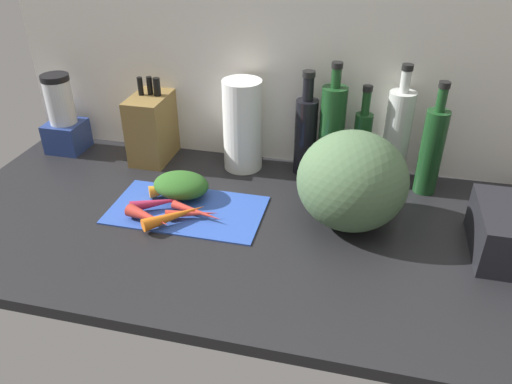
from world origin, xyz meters
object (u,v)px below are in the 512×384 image
at_px(carrot_1, 148,217).
at_px(paper_towel_roll, 243,125).
at_px(carrot_0, 173,189).
at_px(carrot_2, 197,212).
at_px(blender_appliance, 63,119).
at_px(cutting_board, 187,209).
at_px(bottle_4, 432,150).
at_px(carrot_4, 192,214).
at_px(carrot_3, 175,216).
at_px(knife_block, 152,127).
at_px(bottle_0, 306,133).
at_px(carrot_5, 159,202).
at_px(carrot_6, 181,184).
at_px(bottle_1, 332,131).
at_px(bottle_3, 397,135).
at_px(bottle_2, 361,142).
at_px(winter_squash, 352,181).

bearing_deg(carrot_1, paper_towel_roll, 67.31).
relative_size(carrot_0, carrot_2, 0.88).
bearing_deg(carrot_2, blender_appliance, 152.27).
bearing_deg(blender_appliance, cutting_board, -27.09).
bearing_deg(bottle_4, carrot_4, -153.50).
distance_m(carrot_4, paper_towel_roll, 0.34).
xyz_separation_m(carrot_3, blender_appliance, (-0.50, 0.33, 0.08)).
relative_size(carrot_1, paper_towel_roll, 0.47).
height_order(knife_block, blender_appliance, knife_block).
xyz_separation_m(paper_towel_roll, bottle_0, (0.19, 0.01, -0.01)).
bearing_deg(bottle_4, cutting_board, -157.57).
bearing_deg(blender_appliance, carrot_5, -32.10).
relative_size(carrot_1, blender_appliance, 0.52).
bearing_deg(carrot_0, carrot_2, -41.27).
relative_size(carrot_6, bottle_4, 0.40).
xyz_separation_m(carrot_3, carrot_6, (-0.05, 0.17, -0.00)).
height_order(cutting_board, carrot_6, carrot_6).
relative_size(paper_towel_roll, bottle_4, 0.86).
xyz_separation_m(bottle_1, bottle_3, (0.18, 0.02, -0.00)).
xyz_separation_m(carrot_5, bottle_0, (0.35, 0.30, 0.10)).
bearing_deg(bottle_2, bottle_3, 5.59).
xyz_separation_m(carrot_5, knife_block, (-0.13, 0.28, 0.08)).
bearing_deg(bottle_4, bottle_2, 168.36).
xyz_separation_m(bottle_0, bottle_2, (0.16, 0.01, -0.02)).
bearing_deg(bottle_1, knife_block, -178.62).
distance_m(carrot_0, carrot_2, 0.13).
bearing_deg(carrot_4, bottle_3, 34.58).
relative_size(carrot_0, knife_block, 0.50).
height_order(carrot_5, bottle_2, bottle_2).
bearing_deg(bottle_0, cutting_board, -133.21).
bearing_deg(bottle_2, carrot_5, -148.64).
height_order(paper_towel_roll, bottle_4, bottle_4).
relative_size(carrot_3, paper_towel_roll, 0.62).
bearing_deg(paper_towel_roll, carrot_1, -112.69).
relative_size(paper_towel_roll, bottle_2, 0.98).
bearing_deg(cutting_board, carrot_5, -170.14).
xyz_separation_m(carrot_5, paper_towel_roll, (0.16, 0.29, 0.12)).
xyz_separation_m(winter_squash, bottle_2, (0.01, 0.26, -0.01)).
distance_m(carrot_2, bottle_3, 0.61).
xyz_separation_m(carrot_2, bottle_4, (0.59, 0.29, 0.11)).
height_order(carrot_0, blender_appliance, blender_appliance).
bearing_deg(carrot_6, carrot_1, -95.20).
height_order(blender_appliance, bottle_0, bottle_0).
bearing_deg(blender_appliance, knife_block, 1.78).
xyz_separation_m(carrot_5, blender_appliance, (-0.44, 0.27, 0.09)).
bearing_deg(carrot_4, carrot_5, 166.14).
distance_m(knife_block, bottle_1, 0.56).
relative_size(carrot_1, carrot_3, 0.77).
bearing_deg(carrot_4, cutting_board, 128.27).
xyz_separation_m(carrot_1, bottle_2, (0.51, 0.39, 0.09)).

